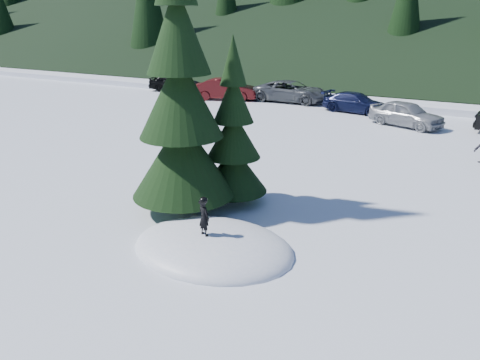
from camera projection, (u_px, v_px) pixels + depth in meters
The scene contains 10 objects.
ground at pixel (213, 249), 12.46m from camera, with size 200.00×200.00×0.00m, color white.
snow_mound at pixel (213, 249), 12.46m from camera, with size 4.48×3.52×0.96m, color white.
spruce_tall at pixel (181, 107), 13.86m from camera, with size 3.20×3.20×8.60m.
spruce_short at pixel (233, 141), 14.96m from camera, with size 2.20×2.20×5.37m.
child_skier at pixel (204, 217), 12.02m from camera, with size 0.36×0.23×0.98m, color black.
car_0 at pixel (176, 82), 38.65m from camera, with size 1.74×4.33×1.47m, color black.
car_1 at pixel (226, 89), 34.55m from camera, with size 1.63×4.66×1.54m, color #3F0B0C.
car_2 at pixel (291, 91), 33.64m from camera, with size 2.51×5.44×1.51m, color #484C4F.
car_3 at pixel (356, 103), 30.00m from camera, with size 1.76×4.32×1.25m, color black.
car_4 at pixel (406, 114), 26.14m from camera, with size 1.68×4.17×1.42m, color gray.
Camera 1 is at (6.06, -9.39, 5.86)m, focal length 35.00 mm.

